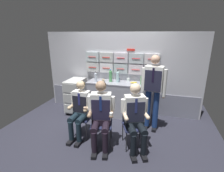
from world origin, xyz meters
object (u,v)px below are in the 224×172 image
Objects in this scene: folding_chair_by_counter at (133,120)px; snack_banana at (134,83)px; service_trolley at (76,95)px; folding_chair_right at (102,118)px; crew_member_standing at (153,87)px; espresso_cup_small at (146,81)px; crew_member_right at (101,112)px; water_bottle_clear at (142,80)px; crew_member_by_counter at (135,115)px; crew_member_left at (80,108)px; folding_chair_left at (84,111)px.

snack_banana is at bearing 98.67° from folding_chair_by_counter.
service_trolley is 1.11× the size of folding_chair_right.
espresso_cup_small is at bearing 107.32° from crew_member_standing.
crew_member_right is 5.41× the size of water_bottle_clear.
water_bottle_clear is (-0.03, 1.24, 0.33)m from crew_member_by_counter.
espresso_cup_small is at bearing 48.99° from crew_member_left.
folding_chair_by_counter is 1.21m from water_bottle_clear.
crew_member_by_counter is 18.57× the size of espresso_cup_small.
crew_member_left is 1.53m from snack_banana.
folding_chair_right is (0.47, -0.17, 0.00)m from folding_chair_left.
crew_member_standing is (0.89, 0.87, 0.30)m from crew_member_right.
crew_member_right is at bearing -32.82° from folding_chair_left.
service_trolley is 1.63m from snack_banana.
espresso_cup_small is at bearing 62.51° from folding_chair_right.
service_trolley is at bearing 126.20° from folding_chair_left.
folding_chair_by_counter is (1.07, -0.09, 0.00)m from folding_chair_left.
crew_member_left is at bearing -92.32° from folding_chair_left.
folding_chair_by_counter is (0.57, 0.24, -0.20)m from crew_member_right.
crew_member_right is at bearing -46.53° from service_trolley.
crew_member_right is 1.70m from espresso_cup_small.
folding_chair_left is 0.22m from crew_member_left.
crew_member_left is 1.65m from water_bottle_clear.
service_trolley is at bearing 147.60° from crew_member_by_counter.
folding_chair_left is at bearing -53.80° from service_trolley.
snack_banana is (0.43, 1.22, 0.42)m from folding_chair_right.
folding_chair_right is at bearing 103.26° from crew_member_right.
snack_banana is (-0.29, -0.16, -0.02)m from espresso_cup_small.
folding_chair_left is 0.69× the size of crew_member_left.
folding_chair_by_counter is 4.80× the size of snack_banana.
crew_member_standing is at bearing 26.92° from crew_member_left.
folding_chair_by_counter is (1.73, -0.99, 0.01)m from service_trolley.
crew_member_standing reaches higher than crew_member_by_counter.
folding_chair_left is 0.50m from folding_chair_right.
folding_chair_right is 0.69m from crew_member_by_counter.
folding_chair_left is 1.58m from water_bottle_clear.
crew_member_right is at bearing -114.14° from water_bottle_clear.
service_trolley is 0.76× the size of crew_member_left.
crew_member_left is at bearing -133.39° from water_bottle_clear.
crew_member_by_counter is (0.67, -0.06, 0.19)m from folding_chair_right.
folding_chair_left is 0.49× the size of crew_member_standing.
folding_chair_left is at bearing 147.18° from crew_member_right.
crew_member_left is at bearing 178.85° from folding_chair_right.
crew_member_standing is at bearing 37.89° from folding_chair_right.
crew_member_standing reaches higher than folding_chair_right.
snack_banana is (-0.49, 0.50, -0.08)m from crew_member_standing.
water_bottle_clear is 0.23m from snack_banana.
snack_banana is at bearing 134.73° from crew_member_standing.
snack_banana reaches higher than folding_chair_by_counter.
crew_member_right is (0.04, -0.15, 0.20)m from folding_chair_right.
folding_chair_right is 0.49× the size of crew_member_standing.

